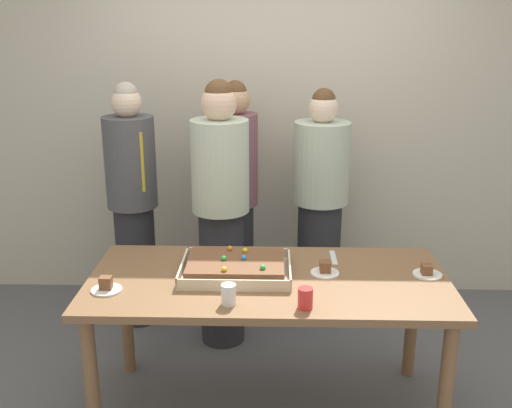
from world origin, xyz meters
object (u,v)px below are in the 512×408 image
Objects in this scene: cake_server_utensil at (333,258)px; person_striped_tie_right at (236,195)px; plated_slice_far_left at (427,272)px; drink_cup_middle at (229,294)px; party_table at (268,294)px; plated_slice_near_right at (106,287)px; plated_slice_near_left at (325,270)px; sheet_cake at (236,267)px; person_serving_front at (320,205)px; person_green_shirt_behind at (133,203)px; drink_cup_nearest at (305,298)px; person_far_right_suit at (221,213)px.

cake_server_utensil is 1.09m from person_striped_tie_right.
plated_slice_far_left is 1.06m from drink_cup_middle.
plated_slice_near_right is at bearing -167.72° from party_table.
plated_slice_near_left is 0.53m from plated_slice_far_left.
person_striped_tie_right is (-0.23, 1.17, 0.19)m from party_table.
person_serving_front is (0.52, 1.07, 0.01)m from sheet_cake.
plated_slice_far_left is at bearing -24.87° from cake_server_utensil.
plated_slice_near_left is 1.11m from plated_slice_near_right.
person_green_shirt_behind is (-0.92, 1.00, 0.18)m from party_table.
party_table is 1.21m from person_striped_tie_right.
sheet_cake is at bearing 19.22° from plated_slice_near_right.
drink_cup_nearest reaches higher than plated_slice_near_left.
party_table is at bearing 11.38° from person_far_right_suit.
drink_cup_middle reaches higher than party_table.
plated_slice_near_right is at bearing -25.75° from person_striped_tie_right.
plated_slice_far_left is 1.16m from person_serving_front.
plated_slice_near_right is at bearing -15.71° from person_serving_front.
person_green_shirt_behind is (-0.13, 1.17, 0.06)m from plated_slice_near_right.
drink_cup_middle is at bearing -121.43° from party_table.
person_serving_front is at bearing 87.04° from plated_slice_near_left.
person_striped_tie_right is (0.56, 1.35, 0.07)m from plated_slice_near_right.
sheet_cake is 1.19m from person_serving_front.
plated_slice_near_right is (-0.62, -0.22, -0.02)m from sheet_cake.
person_far_right_suit reaches higher than plated_slice_near_left.
cake_server_utensil is 0.12× the size of person_green_shirt_behind.
person_far_right_suit is at bearing 96.64° from drink_cup_middle.
plated_slice_near_left is 0.09× the size of person_striped_tie_right.
person_far_right_suit is (-0.12, 1.04, 0.06)m from drink_cup_middle.
person_serving_front is 0.95× the size of person_far_right_suit.
plated_slice_near_left reaches higher than party_table.
sheet_cake is 0.71m from person_far_right_suit.
person_green_shirt_behind reaches higher than party_table.
drink_cup_middle is at bearing -11.85° from plated_slice_near_right.
sheet_cake reaches higher than cake_server_utensil.
person_green_shirt_behind reaches higher than person_serving_front.
person_green_shirt_behind is 0.67m from person_far_right_suit.
drink_cup_middle is at bearing -4.34° from person_far_right_suit.
person_far_right_suit reaches higher than drink_cup_nearest.
plated_slice_near_right is 0.09× the size of person_far_right_suit.
drink_cup_nearest is 1.45m from person_serving_front.
plated_slice_far_left is at bearing 3.42° from party_table.
person_striped_tie_right is (-0.40, 1.50, 0.04)m from drink_cup_nearest.
plated_slice_near_right reaches higher than plated_slice_near_left.
plated_slice_near_right is 0.75× the size of cake_server_utensil.
person_striped_tie_right is at bearing 93.23° from sheet_cake.
drink_cup_nearest is at bearing -62.41° from party_table.
person_serving_front is (0.53, 1.41, -0.01)m from drink_cup_middle.
cake_server_utensil is at bearing 29.79° from person_striped_tie_right.
drink_cup_nearest is at bearing -107.62° from cake_server_utensil.
person_far_right_suit reaches higher than party_table.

